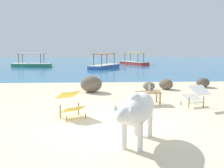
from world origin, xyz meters
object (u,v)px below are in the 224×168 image
at_px(boat_red, 134,62).
at_px(boat_green, 32,64).
at_px(low_bench_table, 148,94).
at_px(cow, 137,109).
at_px(boat_blue, 104,65).
at_px(bottle, 149,88).
at_px(deck_chair_far, 70,103).
at_px(deck_chair_near, 196,95).

xyz_separation_m(boat_red, boat_green, (-10.09, -2.26, 0.00)).
relative_size(low_bench_table, boat_green, 0.21).
xyz_separation_m(cow, boat_green, (-7.08, 19.35, -0.42)).
bearing_deg(cow, boat_green, -135.59).
bearing_deg(boat_red, boat_blue, -67.62).
xyz_separation_m(cow, boat_blue, (-0.24, 17.11, -0.42)).
bearing_deg(cow, bottle, -171.11).
height_order(deck_chair_far, boat_red, boat_red).
distance_m(deck_chair_near, deck_chair_far, 3.80).
xyz_separation_m(bottle, boat_green, (-7.99, 16.05, -0.27)).
relative_size(cow, deck_chair_far, 1.92).
bearing_deg(boat_green, boat_red, 22.74).
distance_m(cow, deck_chair_near, 3.53).
bearing_deg(bottle, boat_red, 83.47).
relative_size(deck_chair_near, boat_green, 0.23).
xyz_separation_m(boat_blue, boat_green, (-6.84, 2.23, 0.00)).
height_order(cow, boat_red, boat_red).
bearing_deg(cow, low_bench_table, -170.54).
bearing_deg(cow, boat_blue, -154.90).
bearing_deg(bottle, low_bench_table, -139.49).
distance_m(deck_chair_far, boat_green, 18.34).
xyz_separation_m(cow, deck_chair_far, (-1.48, 1.88, -0.29)).
height_order(bottle, boat_red, boat_red).
xyz_separation_m(low_bench_table, boat_blue, (-1.10, 13.86, -0.09)).
bearing_deg(deck_chair_far, deck_chair_near, 73.48).
relative_size(bottle, boat_red, 0.08).
distance_m(bottle, boat_blue, 13.87).
bearing_deg(cow, deck_chair_far, -117.47).
bearing_deg(boat_green, cow, -59.78).
relative_size(bottle, boat_green, 0.08).
height_order(cow, deck_chair_near, cow).
distance_m(boat_red, boat_blue, 5.54).
height_order(boat_red, boat_blue, same).
height_order(deck_chair_far, boat_blue, boat_blue).
bearing_deg(low_bench_table, boat_green, 111.53).
height_order(bottle, boat_green, boat_green).
height_order(cow, deck_chair_far, cow).
bearing_deg(boat_blue, low_bench_table, -142.89).
bearing_deg(boat_green, low_bench_table, -53.60).
bearing_deg(boat_blue, deck_chair_far, -152.10).
relative_size(bottle, deck_chair_near, 0.34).
distance_m(cow, boat_green, 20.61).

